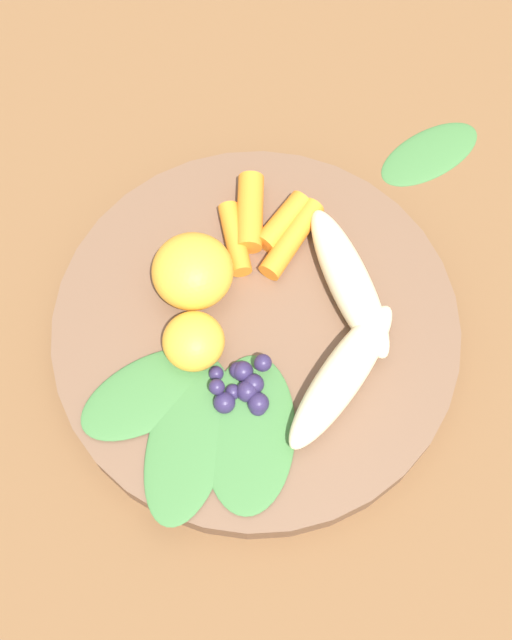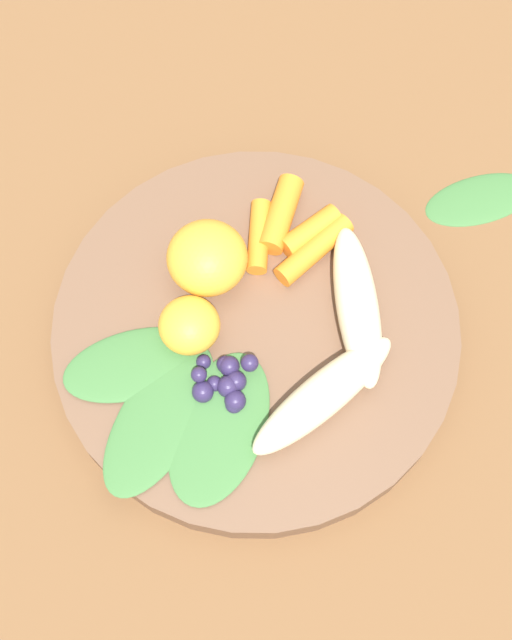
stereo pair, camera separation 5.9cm
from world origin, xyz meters
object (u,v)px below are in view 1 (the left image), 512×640
Objects in this scene: orange_segment_near at (194,341)px; kale_leaf_stray at (430,152)px; banana_peeled_right at (341,377)px; bowl at (256,332)px.

kale_leaf_stray is (0.04, 0.24, -0.04)m from orange_segment_near.
banana_peeled_right is at bearing -144.70° from kale_leaf_stray.
banana_peeled_right is 2.84× the size of orange_segment_near.
bowl is at bearing 58.98° from orange_segment_near.
orange_segment_near reaches higher than banana_peeled_right.
banana_peeled_right is (0.07, -0.00, 0.03)m from bowl.
orange_segment_near is at bearing -121.02° from bowl.
bowl is 2.38× the size of banana_peeled_right.
banana_peeled_right is 0.10m from orange_segment_near.
bowl is 6.75× the size of orange_segment_near.
bowl is 0.05m from orange_segment_near.
banana_peeled_right is at bearing -0.99° from bowl.
kale_leaf_stray is (0.02, 0.20, -0.01)m from bowl.
bowl reaches higher than kale_leaf_stray.
bowl is 0.20m from kale_leaf_stray.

